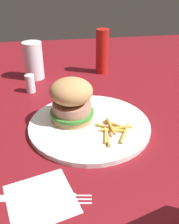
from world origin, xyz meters
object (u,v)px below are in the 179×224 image
sandwich (71,100)px  fork (42,198)px  plate (90,125)px  ketchup_bottle (102,52)px  drink_glass (34,62)px  napkin (41,199)px  salt_shaker (30,84)px  fries_pile (113,130)px

sandwich → fork: 0.25m
plate → ketchup_bottle: ketchup_bottle is taller
plate → drink_glass: bearing=-67.7°
plate → drink_glass: drink_glass is taller
sandwich → napkin: size_ratio=0.97×
napkin → ketchup_bottle: 0.59m
fork → salt_shaker: salt_shaker is taller
fries_pile → drink_glass: bearing=-64.2°
fries_pile → napkin: (0.16, 0.16, -0.02)m
drink_glass → salt_shaker: 0.11m
plate → napkin: (0.12, 0.20, -0.01)m
sandwich → drink_glass: 0.32m
ketchup_bottle → drink_glass: bearing=3.3°
plate → napkin: bearing=60.1°
sandwich → fork: sandwich is taller
plate → drink_glass: size_ratio=2.37×
fries_pile → fork: fries_pile is taller
fork → drink_glass: drink_glass is taller
ketchup_bottle → fries_pile: bearing=82.0°
napkin → fork: size_ratio=0.63×
drink_glass → salt_shaker: (0.01, 0.11, -0.03)m
napkin → fork: fork is taller
sandwich → plate: bearing=147.1°
fries_pile → salt_shaker: size_ratio=1.81×
ketchup_bottle → napkin: bearing=68.3°
plate → ketchup_bottle: (-0.10, -0.34, 0.07)m
fork → ketchup_bottle: ketchup_bottle is taller
fork → salt_shaker: size_ratio=3.15×
plate → salt_shaker: size_ratio=5.30×
salt_shaker → ketchup_bottle: bearing=-153.4°
sandwich → ketchup_bottle: ketchup_bottle is taller
fork → napkin: bearing=-9.7°
fries_pile → ketchup_bottle: (-0.05, -0.39, 0.06)m
fries_pile → napkin: bearing=43.8°
napkin → drink_glass: (0.02, -0.53, 0.05)m
drink_glass → fries_pile: bearing=115.8°
sandwich → drink_glass: drink_glass is taller
sandwich → salt_shaker: (0.11, -0.20, -0.04)m
sandwich → drink_glass: bearing=-72.4°
drink_glass → ketchup_bottle: bearing=-176.7°
plate → fork: 0.23m
napkin → sandwich: bearing=-108.8°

